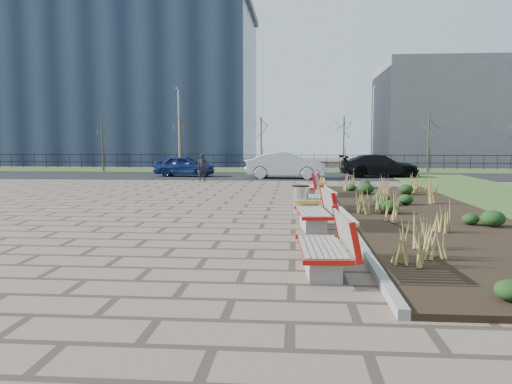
# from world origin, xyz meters

# --- Properties ---
(ground) EXTENTS (120.00, 120.00, 0.00)m
(ground) POSITION_xyz_m (0.00, 0.00, 0.00)
(ground) COLOR #705D4D
(ground) RESTS_ON ground
(planting_bed) EXTENTS (4.50, 18.00, 0.10)m
(planting_bed) POSITION_xyz_m (6.25, 5.00, 0.05)
(planting_bed) COLOR black
(planting_bed) RESTS_ON ground
(planting_curb) EXTENTS (0.16, 18.00, 0.15)m
(planting_curb) POSITION_xyz_m (3.92, 5.00, 0.07)
(planting_curb) COLOR gray
(planting_curb) RESTS_ON ground
(grass_verge_far) EXTENTS (80.00, 5.00, 0.04)m
(grass_verge_far) POSITION_xyz_m (0.00, 28.00, 0.02)
(grass_verge_far) COLOR #33511E
(grass_verge_far) RESTS_ON ground
(road) EXTENTS (80.00, 7.00, 0.02)m
(road) POSITION_xyz_m (0.00, 22.00, 0.01)
(road) COLOR black
(road) RESTS_ON ground
(bench_a) EXTENTS (1.01, 2.14, 1.00)m
(bench_a) POSITION_xyz_m (3.00, -1.73, 0.50)
(bench_a) COLOR #AC140B
(bench_a) RESTS_ON ground
(bench_b) EXTENTS (1.08, 2.17, 1.00)m
(bench_b) POSITION_xyz_m (3.00, 2.58, 0.50)
(bench_b) COLOR #B70F0C
(bench_b) RESTS_ON ground
(bench_c) EXTENTS (1.05, 2.16, 1.00)m
(bench_c) POSITION_xyz_m (3.00, 5.76, 0.50)
(bench_c) COLOR #E3AD0B
(bench_c) RESTS_ON ground
(bench_d) EXTENTS (1.17, 2.20, 1.00)m
(bench_d) POSITION_xyz_m (3.00, 10.07, 0.50)
(bench_d) COLOR #B60C11
(bench_d) RESTS_ON ground
(litter_bin) EXTENTS (0.51, 0.51, 0.87)m
(litter_bin) POSITION_xyz_m (2.71, 5.27, 0.44)
(litter_bin) COLOR #B2B2B7
(litter_bin) RESTS_ON ground
(pedestrian) EXTENTS (0.61, 0.45, 1.55)m
(pedestrian) POSITION_xyz_m (-2.71, 17.66, 0.78)
(pedestrian) COLOR black
(pedestrian) RESTS_ON ground
(car_blue) EXTENTS (3.91, 1.71, 1.31)m
(car_blue) POSITION_xyz_m (-4.57, 21.36, 0.68)
(car_blue) COLOR navy
(car_blue) RESTS_ON road
(car_silver) EXTENTS (4.90, 2.13, 1.57)m
(car_silver) POSITION_xyz_m (1.96, 20.08, 0.80)
(car_silver) COLOR #A8A9AF
(car_silver) RESTS_ON road
(car_black) EXTENTS (5.05, 2.41, 1.42)m
(car_black) POSITION_xyz_m (7.78, 21.61, 0.73)
(car_black) COLOR black
(car_black) RESTS_ON road
(tree_a) EXTENTS (1.40, 1.40, 4.00)m
(tree_a) POSITION_xyz_m (-12.00, 26.50, 2.04)
(tree_a) COLOR #4C3D2D
(tree_a) RESTS_ON grass_verge_far
(tree_b) EXTENTS (1.40, 1.40, 4.00)m
(tree_b) POSITION_xyz_m (-6.00, 26.50, 2.04)
(tree_b) COLOR #4C3D2D
(tree_b) RESTS_ON grass_verge_far
(tree_c) EXTENTS (1.40, 1.40, 4.00)m
(tree_c) POSITION_xyz_m (0.00, 26.50, 2.04)
(tree_c) COLOR #4C3D2D
(tree_c) RESTS_ON grass_verge_far
(tree_d) EXTENTS (1.40, 1.40, 4.00)m
(tree_d) POSITION_xyz_m (6.00, 26.50, 2.04)
(tree_d) COLOR #4C3D2D
(tree_d) RESTS_ON grass_verge_far
(tree_e) EXTENTS (1.40, 1.40, 4.00)m
(tree_e) POSITION_xyz_m (12.00, 26.50, 2.04)
(tree_e) COLOR #4C3D2D
(tree_e) RESTS_ON grass_verge_far
(lamp_west) EXTENTS (0.24, 0.60, 6.00)m
(lamp_west) POSITION_xyz_m (-6.00, 26.00, 3.04)
(lamp_west) COLOR gray
(lamp_west) RESTS_ON grass_verge_far
(lamp_east) EXTENTS (0.24, 0.60, 6.00)m
(lamp_east) POSITION_xyz_m (8.00, 26.00, 3.04)
(lamp_east) COLOR gray
(lamp_east) RESTS_ON grass_verge_far
(railing_fence) EXTENTS (44.00, 0.10, 1.20)m
(railing_fence) POSITION_xyz_m (0.00, 29.50, 0.64)
(railing_fence) COLOR black
(railing_fence) RESTS_ON grass_verge_far
(building_glass) EXTENTS (40.00, 14.00, 15.00)m
(building_glass) POSITION_xyz_m (-22.00, 40.00, 7.50)
(building_glass) COLOR #192338
(building_glass) RESTS_ON ground
(building_grey) EXTENTS (18.00, 12.00, 10.00)m
(building_grey) POSITION_xyz_m (20.00, 42.00, 5.00)
(building_grey) COLOR slate
(building_grey) RESTS_ON ground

